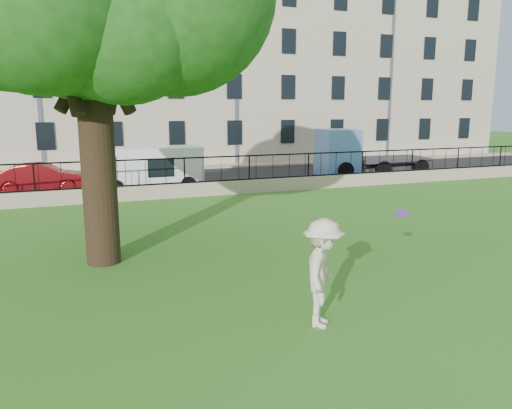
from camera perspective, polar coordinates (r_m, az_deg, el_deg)
name	(u,v)px	position (r m, az deg, el deg)	size (l,w,h in m)	color
ground	(309,288)	(11.07, 6.11, -9.48)	(120.00, 120.00, 0.00)	#31701A
retaining_wall	(185,190)	(22.03, -8.12, 1.65)	(50.00, 0.40, 0.60)	tan
iron_railing	(184,171)	(21.91, -8.18, 3.85)	(50.00, 0.05, 1.13)	black
street	(165,182)	(26.63, -10.36, 2.56)	(60.00, 9.00, 0.01)	black
sidewalk	(149,169)	(31.71, -12.11, 3.95)	(60.00, 1.40, 0.12)	tan
building_row	(132,62)	(37.21, -13.96, 15.48)	(56.40, 10.40, 13.80)	#BBA994
man	(323,273)	(9.01, 7.65, -7.78)	(1.27, 0.73, 1.97)	beige
frisbee	(402,213)	(10.80, 16.35, -0.96)	(0.27, 0.27, 0.03)	#6222C4
red_sedan	(42,178)	(24.85, -23.27, 2.80)	(1.43, 4.10, 1.35)	maroon
white_van	(150,169)	(24.06, -12.05, 4.02)	(4.82, 1.88, 2.03)	white
blue_truck	(371,152)	(29.76, 13.03, 5.89)	(6.29, 2.23, 2.64)	#5886CF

